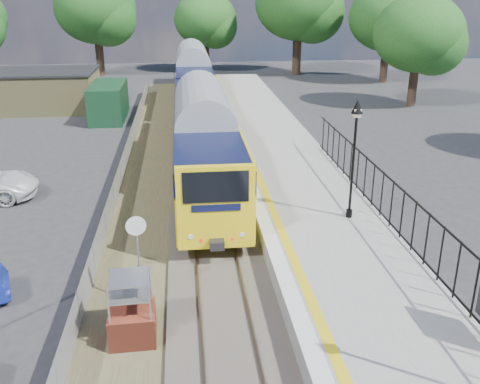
{
  "coord_description": "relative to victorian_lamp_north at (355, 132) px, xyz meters",
  "views": [
    {
      "loc": [
        -0.99,
        -12.57,
        9.27
      ],
      "look_at": [
        1.05,
        6.29,
        2.0
      ],
      "focal_mm": 40.0,
      "sensor_mm": 36.0,
      "label": 1
    }
  ],
  "objects": [
    {
      "name": "ground",
      "position": [
        -5.3,
        -6.0,
        -4.3
      ],
      "size": [
        120.0,
        120.0,
        0.0
      ],
      "primitive_type": "plane",
      "color": "#2D2D30",
      "rests_on": "ground"
    },
    {
      "name": "track_bed",
      "position": [
        -5.77,
        3.67,
        -4.21
      ],
      "size": [
        5.9,
        80.0,
        0.29
      ],
      "color": "#473F38",
      "rests_on": "ground"
    },
    {
      "name": "platform",
      "position": [
        -1.1,
        2.0,
        -3.85
      ],
      "size": [
        5.0,
        70.0,
        0.9
      ],
      "primitive_type": "cube",
      "color": "gray",
      "rests_on": "ground"
    },
    {
      "name": "platform_edge",
      "position": [
        -3.16,
        2.0,
        -3.39
      ],
      "size": [
        0.9,
        70.0,
        0.01
      ],
      "color": "silver",
      "rests_on": "platform"
    },
    {
      "name": "victorian_lamp_north",
      "position": [
        0.0,
        0.0,
        0.0
      ],
      "size": [
        0.44,
        0.44,
        4.6
      ],
      "color": "black",
      "rests_on": "platform"
    },
    {
      "name": "palisade_fence",
      "position": [
        1.25,
        -3.76,
        -2.46
      ],
      "size": [
        0.12,
        26.0,
        2.0
      ],
      "color": "black",
      "rests_on": "platform"
    },
    {
      "name": "wire_fence",
      "position": [
        -9.5,
        6.0,
        -3.7
      ],
      "size": [
        0.06,
        52.0,
        1.2
      ],
      "color": "#999EA3",
      "rests_on": "ground"
    },
    {
      "name": "outbuilding",
      "position": [
        -16.21,
        25.21,
        -2.78
      ],
      "size": [
        10.8,
        10.1,
        3.12
      ],
      "color": "#968A55",
      "rests_on": "ground"
    },
    {
      "name": "tree_line",
      "position": [
        -3.9,
        36.0,
        2.31
      ],
      "size": [
        56.8,
        43.8,
        11.88
      ],
      "color": "#332319",
      "rests_on": "ground"
    },
    {
      "name": "train",
      "position": [
        -5.3,
        18.64,
        -1.96
      ],
      "size": [
        2.82,
        40.83,
        3.51
      ],
      "color": "yellow",
      "rests_on": "ground"
    },
    {
      "name": "brick_plinth",
      "position": [
        -7.91,
        -5.77,
        -3.32
      ],
      "size": [
        1.31,
        1.31,
        2.04
      ],
      "rotation": [
        0.0,
        0.0,
        0.04
      ],
      "color": "maroon",
      "rests_on": "ground"
    },
    {
      "name": "speed_sign",
      "position": [
        -7.8,
        -4.01,
        -2.21
      ],
      "size": [
        0.61,
        0.14,
        3.03
      ],
      "rotation": [
        0.0,
        0.0,
        0.15
      ],
      "color": "#999EA3",
      "rests_on": "ground"
    }
  ]
}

